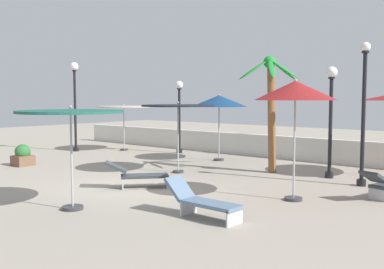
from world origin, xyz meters
The scene contains 15 objects.
ground_plane centered at (0.00, 0.00, 0.00)m, with size 56.00×56.00×0.00m, color #9E9384.
boundary_wall centered at (0.00, 8.67, 0.50)m, with size 25.20×0.30×0.99m, color silver.
patio_umbrella_0 centered at (-7.17, 6.21, 2.14)m, with size 2.71×2.71×2.34m.
patio_umbrella_1 centered at (0.97, -2.60, 2.22)m, with size 2.54×2.54×2.51m.
patio_umbrella_2 centered at (-0.59, 2.97, 2.31)m, with size 2.59×2.59×2.54m.
patio_umbrella_3 centered at (-1.33, 6.38, 2.52)m, with size 2.36×2.36×2.82m.
patio_umbrella_5 centered at (4.60, 1.71, 2.85)m, with size 2.11×2.11×3.16m.
palm_tree_0 centered at (1.86, 5.19, 2.66)m, with size 2.45×2.38×4.16m.
lamp_post_0 centered at (-8.77, 4.45, 2.86)m, with size 0.41×0.41×4.40m.
lamp_post_1 centered at (5.28, 4.78, 2.34)m, with size 0.30×0.30×4.33m.
lamp_post_2 centered at (3.96, 5.47, 2.33)m, with size 0.38×0.38×3.70m.
lamp_post_3 centered at (-4.34, 7.24, 2.17)m, with size 0.37×0.37×3.46m.
lounge_chair_0 centered at (3.83, -1.17, 0.39)m, with size 1.90×0.59×0.84m.
lounge_chair_2 centered at (0.25, 0.19, 0.40)m, with size 1.62×1.77×0.82m.
planter centered at (-6.39, 0.26, 0.38)m, with size 0.70×0.70×0.85m.
Camera 1 is at (10.05, -8.90, 2.71)m, focal length 42.16 mm.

